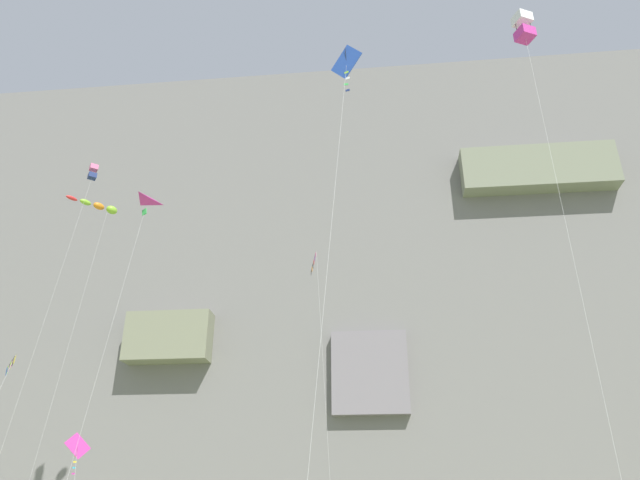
% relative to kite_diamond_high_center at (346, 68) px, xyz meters
% --- Properties ---
extents(cliff_face, '(180.00, 34.50, 57.24)m').
position_rel_kite_diamond_high_center_xyz_m(cliff_face, '(0.39, 46.70, -1.53)').
color(cliff_face, slate).
rests_on(cliff_face, ground).
extents(kite_diamond_high_center, '(3.33, 5.99, 32.05)m').
position_rel_kite_diamond_high_center_xyz_m(kite_diamond_high_center, '(0.00, 0.00, 0.00)').
color(kite_diamond_high_center, blue).
rests_on(kite_diamond_high_center, ground).
extents(kite_box_mid_right, '(3.40, 1.88, 31.09)m').
position_rel_kite_diamond_high_center_xyz_m(kite_box_mid_right, '(-23.67, 11.53, 0.07)').
color(kite_box_mid_right, pink).
rests_on(kite_box_mid_right, ground).
extents(kite_windsock_upper_right, '(3.47, 3.99, 28.07)m').
position_rel_kite_diamond_high_center_xyz_m(kite_windsock_upper_right, '(-23.19, 12.98, -2.60)').
color(kite_windsock_upper_right, '#8CCC33').
rests_on(kite_windsock_upper_right, ground).
extents(kite_banner_near_cliff, '(2.19, 4.59, 21.76)m').
position_rel_kite_diamond_high_center_xyz_m(kite_banner_near_cliff, '(-3.59, 13.75, -10.66)').
color(kite_banner_near_cliff, black).
rests_on(kite_banner_near_cliff, ground).
extents(kite_diamond_low_center, '(2.90, 3.49, 7.57)m').
position_rel_kite_diamond_high_center_xyz_m(kite_diamond_low_center, '(-19.86, 9.81, -23.68)').
color(kite_diamond_low_center, '#CC3399').
rests_on(kite_diamond_low_center, ground).
extents(kite_delta_low_left, '(2.56, 2.55, 21.52)m').
position_rel_kite_diamond_high_center_xyz_m(kite_delta_low_left, '(-14.79, 3.10, -9.23)').
color(kite_delta_low_left, '#CC3399').
rests_on(kite_delta_low_left, ground).
extents(kite_banner_low_right, '(2.99, 7.47, 11.54)m').
position_rel_kite_diamond_high_center_xyz_m(kite_banner_low_right, '(-23.02, 4.89, -19.21)').
color(kite_banner_low_right, black).
rests_on(kite_banner_low_right, ground).
extents(kite_box_far_right, '(1.38, 3.49, 32.85)m').
position_rel_kite_diamond_high_center_xyz_m(kite_box_far_right, '(12.00, -0.91, 1.61)').
color(kite_box_far_right, white).
rests_on(kite_box_far_right, ground).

